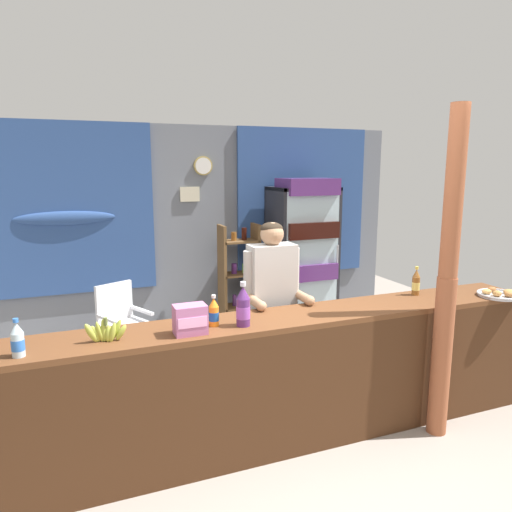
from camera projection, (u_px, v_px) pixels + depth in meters
ground_plane at (241, 392)px, 4.42m from camera, size 8.11×8.11×0.00m
back_wall_curtained at (189, 226)px, 5.93m from camera, size 5.59×0.22×2.56m
stall_counter at (294, 371)px, 3.44m from camera, size 4.25×0.49×0.99m
timber_post at (447, 285)px, 3.54m from camera, size 0.17×0.15×2.50m
drink_fridge at (303, 247)px, 6.03m from camera, size 0.79×0.65×1.92m
bottle_shelf_rack at (239, 277)px, 5.88m from camera, size 0.48×0.28×1.37m
plastic_lawn_chair at (122, 319)px, 4.96m from camera, size 0.59×0.59×0.86m
shopkeeper at (272, 296)px, 3.89m from camera, size 0.49×0.42×1.63m
soda_bottle_grape_soda at (243, 307)px, 3.23m from camera, size 0.10×0.10×0.31m
soda_bottle_orange_soda at (214, 313)px, 3.24m from camera, size 0.07×0.07×0.22m
soda_bottle_water at (17, 341)px, 2.71m from camera, size 0.07×0.07×0.23m
soda_bottle_iced_tea at (416, 283)px, 4.02m from camera, size 0.07×0.07×0.25m
snack_box_wafer at (190, 319)px, 3.08m from camera, size 0.21×0.14×0.19m
pastry_tray at (499, 294)px, 3.98m from camera, size 0.34×0.34×0.07m
banana_bunch at (105, 332)px, 2.96m from camera, size 0.27×0.07×0.16m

